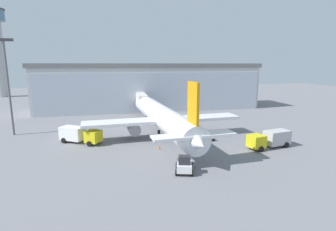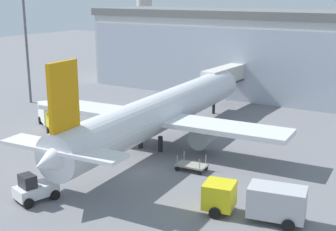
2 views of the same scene
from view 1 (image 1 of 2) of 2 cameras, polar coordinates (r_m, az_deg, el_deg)
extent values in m
plane|color=slate|center=(42.16, 3.65, -6.99)|extent=(240.00, 240.00, 0.00)
cube|color=#B6B6B6|center=(77.83, -3.86, 5.91)|extent=(62.78, 14.21, 12.07)
cube|color=#B0B8C8|center=(71.20, -2.99, 4.94)|extent=(61.34, 1.17, 10.86)
cube|color=slate|center=(77.51, -3.92, 10.80)|extent=(64.04, 14.50, 1.20)
cube|color=beige|center=(67.31, -5.83, 3.77)|extent=(2.37, 11.81, 2.40)
cube|color=#3F3F47|center=(67.45, -5.81, 2.89)|extent=(2.42, 11.81, 0.30)
cylinder|color=#4C4C51|center=(72.08, -6.11, 1.95)|extent=(0.70, 0.70, 3.33)
cylinder|color=#59595E|center=(55.89, -31.32, 4.82)|extent=(0.36, 0.36, 17.04)
cube|color=#333338|center=(55.85, -32.26, 13.78)|extent=(3.20, 0.40, 0.50)
cylinder|color=silver|center=(48.77, -1.45, -0.11)|extent=(6.61, 34.71, 3.99)
cone|color=silver|center=(65.35, -5.33, 2.73)|extent=(4.20, 3.30, 3.99)
cone|color=silver|center=(32.87, 6.33, -5.76)|extent=(3.88, 4.26, 3.59)
cube|color=silver|center=(47.22, -0.91, -0.98)|extent=(28.76, 6.37, 0.50)
cube|color=silver|center=(33.59, 5.70, -4.31)|extent=(11.15, 3.23, 0.30)
cube|color=orange|center=(33.20, 5.51, 2.70)|extent=(0.60, 3.22, 5.35)
cylinder|color=gray|center=(46.90, -7.47, -2.85)|extent=(2.34, 3.35, 2.10)
cylinder|color=gray|center=(49.64, 4.99, -2.01)|extent=(2.34, 3.35, 2.10)
cylinder|color=black|center=(46.55, -1.99, -4.19)|extent=(0.50, 0.50, 1.60)
cylinder|color=black|center=(47.17, 0.83, -3.98)|extent=(0.50, 0.50, 1.60)
cylinder|color=black|center=(62.93, -4.76, -0.17)|extent=(0.40, 0.40, 1.60)
cube|color=yellow|center=(44.96, -15.95, -4.39)|extent=(3.03, 3.03, 1.90)
cube|color=white|center=(47.47, -20.07, -3.64)|extent=(4.56, 3.99, 2.20)
cylinder|color=black|center=(46.06, -15.08, -5.20)|extent=(0.92, 0.73, 0.90)
cylinder|color=black|center=(44.37, -16.72, -5.92)|extent=(0.92, 0.73, 0.90)
cylinder|color=black|center=(49.19, -20.06, -4.46)|extent=(0.92, 0.73, 0.90)
cylinder|color=black|center=(47.60, -21.76, -5.09)|extent=(0.92, 0.73, 0.90)
cube|color=yellow|center=(42.84, 18.67, -5.32)|extent=(2.59, 2.59, 1.90)
cube|color=#B2B2B7|center=(45.65, 22.62, -4.40)|extent=(4.36, 2.95, 2.20)
cylinder|color=black|center=(42.34, 19.58, -6.92)|extent=(0.94, 0.47, 0.90)
cylinder|color=black|center=(43.89, 17.63, -6.16)|extent=(0.94, 0.47, 0.90)
cylinder|color=black|center=(45.94, 24.37, -5.87)|extent=(0.94, 0.47, 0.90)
cylinder|color=black|center=(47.37, 22.41, -5.22)|extent=(0.94, 0.47, 0.90)
cube|color=#9E998C|center=(46.03, 8.20, -4.84)|extent=(2.93, 1.83, 0.16)
cylinder|color=black|center=(47.21, 9.06, -4.84)|extent=(0.45, 0.16, 0.44)
cylinder|color=#9E998C|center=(46.99, 9.09, -3.87)|extent=(0.08, 0.08, 0.90)
cylinder|color=black|center=(45.97, 9.84, -5.31)|extent=(0.45, 0.16, 0.44)
cylinder|color=#9E998C|center=(45.74, 9.88, -4.31)|extent=(0.08, 0.08, 0.90)
cylinder|color=black|center=(46.30, 6.55, -5.09)|extent=(0.45, 0.16, 0.44)
cylinder|color=#9E998C|center=(46.07, 6.58, -4.10)|extent=(0.08, 0.08, 0.90)
cylinder|color=black|center=(45.04, 7.28, -5.58)|extent=(0.45, 0.16, 0.44)
cylinder|color=#9E998C|center=(44.81, 7.31, -4.56)|extent=(0.08, 0.08, 0.90)
cube|color=silver|center=(32.86, 3.57, -10.78)|extent=(2.58, 3.56, 0.90)
cube|color=#26262B|center=(31.92, 3.59, -9.63)|extent=(1.61, 1.33, 1.00)
cylinder|color=black|center=(34.08, 2.01, -10.76)|extent=(0.55, 0.86, 0.80)
cylinder|color=black|center=(34.09, 5.09, -10.79)|extent=(0.55, 0.86, 0.80)
cylinder|color=black|center=(32.01, 1.92, -12.26)|extent=(0.55, 0.86, 0.80)
cylinder|color=black|center=(32.02, 5.21, -12.29)|extent=(0.55, 0.86, 0.80)
cone|color=orange|center=(41.26, -1.94, -6.98)|extent=(0.36, 0.36, 0.55)
cone|color=orange|center=(47.86, -15.61, -4.83)|extent=(0.36, 0.36, 0.55)
camera|label=2|loc=(36.02, 69.34, 8.59)|focal=50.00mm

